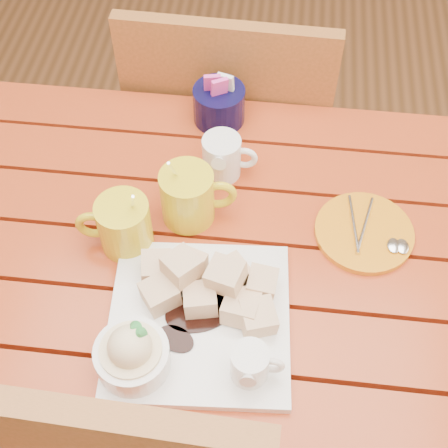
# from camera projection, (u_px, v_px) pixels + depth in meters

# --- Properties ---
(ground) EXTENTS (5.00, 5.00, 0.00)m
(ground) POSITION_uv_depth(u_px,v_px,m) (207.00, 423.00, 1.61)
(ground) COLOR brown
(ground) RESTS_ON ground
(table) EXTENTS (1.20, 0.79, 0.75)m
(table) POSITION_uv_depth(u_px,v_px,m) (198.00, 299.00, 1.09)
(table) COLOR #9B2F14
(table) RESTS_ON ground
(dessert_plate) EXTENTS (0.29, 0.29, 0.11)m
(dessert_plate) POSITION_uv_depth(u_px,v_px,m) (187.00, 322.00, 0.91)
(dessert_plate) COLOR white
(dessert_plate) RESTS_ON table
(coffee_mug_left) EXTENTS (0.12, 0.09, 0.14)m
(coffee_mug_left) POSITION_uv_depth(u_px,v_px,m) (123.00, 225.00, 0.99)
(coffee_mug_left) COLOR gold
(coffee_mug_left) RESTS_ON table
(coffee_mug_right) EXTENTS (0.13, 0.09, 0.15)m
(coffee_mug_right) POSITION_uv_depth(u_px,v_px,m) (189.00, 196.00, 1.02)
(coffee_mug_right) COLOR gold
(coffee_mug_right) RESTS_ON table
(cream_pitcher) EXTENTS (0.10, 0.08, 0.08)m
(cream_pitcher) POSITION_uv_depth(u_px,v_px,m) (223.00, 156.00, 1.09)
(cream_pitcher) COLOR white
(cream_pitcher) RESTS_ON table
(sugar_caddy) EXTENTS (0.10, 0.10, 0.11)m
(sugar_caddy) POSITION_uv_depth(u_px,v_px,m) (219.00, 104.00, 1.17)
(sugar_caddy) COLOR black
(sugar_caddy) RESTS_ON table
(orange_saucer) EXTENTS (0.16, 0.16, 0.02)m
(orange_saucer) POSITION_uv_depth(u_px,v_px,m) (365.00, 233.00, 1.04)
(orange_saucer) COLOR orange
(orange_saucer) RESTS_ON table
(chair_far) EXTENTS (0.44, 0.44, 0.91)m
(chair_far) POSITION_uv_depth(u_px,v_px,m) (232.00, 137.00, 1.51)
(chair_far) COLOR brown
(chair_far) RESTS_ON ground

